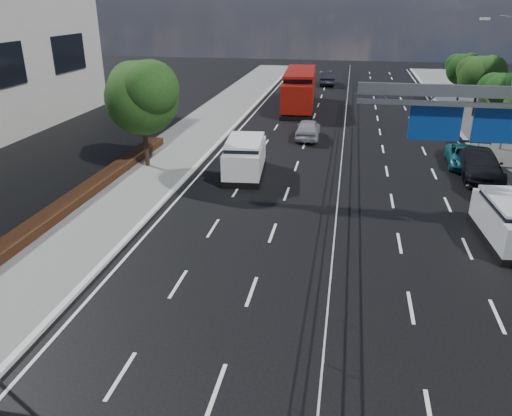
# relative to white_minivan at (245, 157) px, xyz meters

# --- Properties ---
(ground) EXTENTS (160.00, 160.00, 0.00)m
(ground) POSITION_rel_white_minivan_xyz_m (5.70, -17.78, -1.08)
(ground) COLOR black
(ground) RESTS_ON ground
(kerb_near) EXTENTS (0.25, 140.00, 0.15)m
(kerb_near) POSITION_rel_white_minivan_xyz_m (-3.30, -17.78, -1.01)
(kerb_near) COLOR silver
(kerb_near) RESTS_ON ground
(median_fence) EXTENTS (0.05, 85.00, 1.02)m
(median_fence) POSITION_rel_white_minivan_xyz_m (5.70, 4.72, -0.55)
(median_fence) COLOR silver
(median_fence) RESTS_ON ground
(streetlight_far) EXTENTS (2.78, 2.40, 9.00)m
(streetlight_far) POSITION_rel_white_minivan_xyz_m (16.20, 8.22, 4.13)
(streetlight_far) COLOR gray
(streetlight_far) RESTS_ON ground
(near_tree_back) EXTENTS (4.84, 4.51, 6.69)m
(near_tree_back) POSITION_rel_white_minivan_xyz_m (-6.24, 0.19, 3.54)
(near_tree_back) COLOR black
(near_tree_back) RESTS_ON ground
(far_tree_f) EXTENTS (3.52, 3.28, 5.02)m
(far_tree_f) POSITION_rel_white_minivan_xyz_m (16.94, 11.70, 2.42)
(far_tree_f) COLOR black
(far_tree_f) RESTS_ON ground
(far_tree_g) EXTENTS (3.96, 3.69, 5.45)m
(far_tree_g) POSITION_rel_white_minivan_xyz_m (16.95, 19.20, 2.68)
(far_tree_g) COLOR black
(far_tree_g) RESTS_ON ground
(far_tree_h) EXTENTS (3.41, 3.18, 4.91)m
(far_tree_h) POSITION_rel_white_minivan_xyz_m (16.94, 26.70, 2.35)
(far_tree_h) COLOR black
(far_tree_h) RESTS_ON ground
(white_minivan) EXTENTS (2.63, 5.22, 2.19)m
(white_minivan) POSITION_rel_white_minivan_xyz_m (0.00, 0.00, 0.00)
(white_minivan) COLOR black
(white_minivan) RESTS_ON ground
(red_bus) EXTENTS (3.47, 12.07, 3.57)m
(red_bus) POSITION_rel_white_minivan_xyz_m (1.13, 20.67, 0.78)
(red_bus) COLOR black
(red_bus) RESTS_ON ground
(near_car_silver) EXTENTS (1.85, 4.39, 1.48)m
(near_car_silver) POSITION_rel_white_minivan_xyz_m (2.99, 9.19, -0.33)
(near_car_silver) COLOR #9C9DA2
(near_car_silver) RESTS_ON ground
(near_car_dark) EXTENTS (2.13, 5.07, 1.63)m
(near_car_dark) POSITION_rel_white_minivan_xyz_m (2.99, 35.32, -0.26)
(near_car_dark) COLOR black
(near_car_dark) RESTS_ON ground
(silver_minivan) EXTENTS (2.38, 4.89, 1.97)m
(silver_minivan) POSITION_rel_white_minivan_xyz_m (13.09, -6.80, -0.11)
(silver_minivan) COLOR black
(silver_minivan) RESTS_ON ground
(parked_car_teal) EXTENTS (2.32, 4.55, 1.23)m
(parked_car_teal) POSITION_rel_white_minivan_xyz_m (13.34, 4.22, -0.46)
(parked_car_teal) COLOR #18636F
(parked_car_teal) RESTS_ON ground
(parked_car_dark) EXTENTS (2.46, 5.56, 1.59)m
(parked_car_dark) POSITION_rel_white_minivan_xyz_m (13.79, 2.09, -0.28)
(parked_car_dark) COLOR black
(parked_car_dark) RESTS_ON ground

